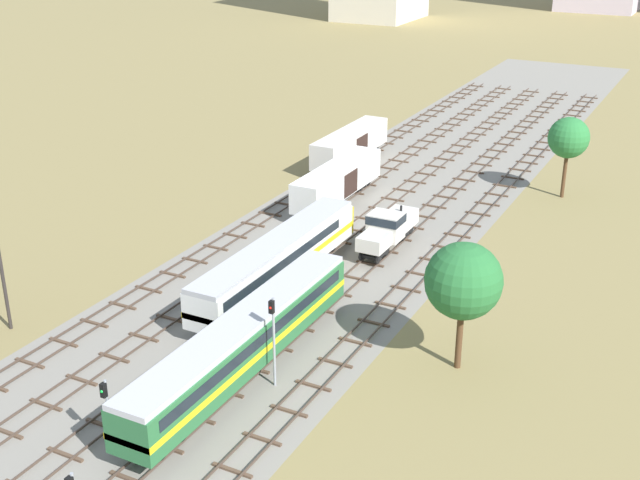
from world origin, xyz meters
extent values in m
plane|color=olive|center=(0.00, 56.00, 0.00)|extent=(480.00, 480.00, 0.00)
cube|color=gray|center=(0.00, 56.00, 0.00)|extent=(21.26, 176.00, 0.01)
cube|color=#47382D|center=(-9.35, 57.00, 0.22)|extent=(0.07, 126.00, 0.15)
cube|color=#47382D|center=(-7.91, 57.00, 0.22)|extent=(0.07, 126.00, 0.15)
cube|color=brown|center=(-8.63, 25.50, 0.07)|extent=(2.40, 0.22, 0.14)
cube|color=brown|center=(-8.63, 28.50, 0.07)|extent=(2.40, 0.22, 0.14)
cube|color=brown|center=(-8.63, 31.50, 0.07)|extent=(2.40, 0.22, 0.14)
cube|color=brown|center=(-8.63, 34.50, 0.07)|extent=(2.40, 0.22, 0.14)
cube|color=brown|center=(-8.63, 37.50, 0.07)|extent=(2.40, 0.22, 0.14)
cube|color=brown|center=(-8.63, 40.50, 0.07)|extent=(2.40, 0.22, 0.14)
cube|color=brown|center=(-8.63, 43.50, 0.07)|extent=(2.40, 0.22, 0.14)
cube|color=brown|center=(-8.63, 46.50, 0.07)|extent=(2.40, 0.22, 0.14)
cube|color=brown|center=(-8.63, 49.50, 0.07)|extent=(2.40, 0.22, 0.14)
cube|color=brown|center=(-8.63, 52.50, 0.07)|extent=(2.40, 0.22, 0.14)
cube|color=brown|center=(-8.63, 55.50, 0.07)|extent=(2.40, 0.22, 0.14)
cube|color=brown|center=(-8.63, 58.50, 0.07)|extent=(2.40, 0.22, 0.14)
cube|color=brown|center=(-8.63, 61.50, 0.07)|extent=(2.40, 0.22, 0.14)
cube|color=brown|center=(-8.63, 64.50, 0.07)|extent=(2.40, 0.22, 0.14)
cube|color=brown|center=(-8.63, 67.50, 0.07)|extent=(2.40, 0.22, 0.14)
cube|color=brown|center=(-8.63, 70.50, 0.07)|extent=(2.40, 0.22, 0.14)
cube|color=brown|center=(-8.63, 73.50, 0.07)|extent=(2.40, 0.22, 0.14)
cube|color=brown|center=(-8.63, 76.50, 0.07)|extent=(2.40, 0.22, 0.14)
cube|color=brown|center=(-8.63, 79.50, 0.07)|extent=(2.40, 0.22, 0.14)
cube|color=brown|center=(-8.63, 82.50, 0.07)|extent=(2.40, 0.22, 0.14)
cube|color=brown|center=(-8.63, 85.50, 0.07)|extent=(2.40, 0.22, 0.14)
cube|color=brown|center=(-8.63, 88.50, 0.07)|extent=(2.40, 0.22, 0.14)
cube|color=brown|center=(-8.63, 91.50, 0.07)|extent=(2.40, 0.22, 0.14)
cube|color=brown|center=(-8.63, 94.50, 0.07)|extent=(2.40, 0.22, 0.14)
cube|color=brown|center=(-8.63, 97.50, 0.07)|extent=(2.40, 0.22, 0.14)
cube|color=brown|center=(-8.63, 100.50, 0.07)|extent=(2.40, 0.22, 0.14)
cube|color=brown|center=(-8.63, 103.50, 0.07)|extent=(2.40, 0.22, 0.14)
cube|color=brown|center=(-8.63, 106.50, 0.07)|extent=(2.40, 0.22, 0.14)
cube|color=brown|center=(-8.63, 109.50, 0.07)|extent=(2.40, 0.22, 0.14)
cube|color=brown|center=(-8.63, 112.50, 0.07)|extent=(2.40, 0.22, 0.14)
cube|color=brown|center=(-8.63, 115.50, 0.07)|extent=(2.40, 0.22, 0.14)
cube|color=brown|center=(-8.63, 118.50, 0.07)|extent=(2.40, 0.22, 0.14)
cube|color=#47382D|center=(-5.03, 57.00, 0.22)|extent=(0.07, 126.00, 0.15)
cube|color=#47382D|center=(-3.60, 57.00, 0.22)|extent=(0.07, 126.00, 0.15)
cube|color=brown|center=(-4.31, 19.50, 0.07)|extent=(2.40, 0.22, 0.14)
cube|color=brown|center=(-4.31, 22.50, 0.07)|extent=(2.40, 0.22, 0.14)
cube|color=brown|center=(-4.31, 25.50, 0.07)|extent=(2.40, 0.22, 0.14)
cube|color=brown|center=(-4.31, 28.50, 0.07)|extent=(2.40, 0.22, 0.14)
cube|color=brown|center=(-4.31, 31.50, 0.07)|extent=(2.40, 0.22, 0.14)
cube|color=brown|center=(-4.31, 34.50, 0.07)|extent=(2.40, 0.22, 0.14)
cube|color=brown|center=(-4.31, 37.50, 0.07)|extent=(2.40, 0.22, 0.14)
cube|color=brown|center=(-4.31, 40.50, 0.07)|extent=(2.40, 0.22, 0.14)
cube|color=brown|center=(-4.31, 43.50, 0.07)|extent=(2.40, 0.22, 0.14)
cube|color=brown|center=(-4.31, 46.50, 0.07)|extent=(2.40, 0.22, 0.14)
cube|color=brown|center=(-4.31, 49.50, 0.07)|extent=(2.40, 0.22, 0.14)
cube|color=brown|center=(-4.31, 52.50, 0.07)|extent=(2.40, 0.22, 0.14)
cube|color=brown|center=(-4.31, 55.50, 0.07)|extent=(2.40, 0.22, 0.14)
cube|color=brown|center=(-4.31, 58.50, 0.07)|extent=(2.40, 0.22, 0.14)
cube|color=brown|center=(-4.31, 61.50, 0.07)|extent=(2.40, 0.22, 0.14)
cube|color=brown|center=(-4.31, 64.50, 0.07)|extent=(2.40, 0.22, 0.14)
cube|color=brown|center=(-4.31, 67.50, 0.07)|extent=(2.40, 0.22, 0.14)
cube|color=brown|center=(-4.31, 70.50, 0.07)|extent=(2.40, 0.22, 0.14)
cube|color=brown|center=(-4.31, 73.50, 0.07)|extent=(2.40, 0.22, 0.14)
cube|color=brown|center=(-4.31, 76.50, 0.07)|extent=(2.40, 0.22, 0.14)
cube|color=brown|center=(-4.31, 79.50, 0.07)|extent=(2.40, 0.22, 0.14)
cube|color=brown|center=(-4.31, 82.50, 0.07)|extent=(2.40, 0.22, 0.14)
cube|color=brown|center=(-4.31, 85.50, 0.07)|extent=(2.40, 0.22, 0.14)
cube|color=brown|center=(-4.31, 88.50, 0.07)|extent=(2.40, 0.22, 0.14)
cube|color=brown|center=(-4.31, 91.50, 0.07)|extent=(2.40, 0.22, 0.14)
cube|color=brown|center=(-4.31, 94.50, 0.07)|extent=(2.40, 0.22, 0.14)
cube|color=brown|center=(-4.31, 97.50, 0.07)|extent=(2.40, 0.22, 0.14)
cube|color=brown|center=(-4.31, 100.50, 0.07)|extent=(2.40, 0.22, 0.14)
cube|color=brown|center=(-4.31, 103.50, 0.07)|extent=(2.40, 0.22, 0.14)
cube|color=brown|center=(-4.31, 106.50, 0.07)|extent=(2.40, 0.22, 0.14)
cube|color=brown|center=(-4.31, 109.50, 0.07)|extent=(2.40, 0.22, 0.14)
cube|color=brown|center=(-4.31, 112.50, 0.07)|extent=(2.40, 0.22, 0.14)
cube|color=brown|center=(-4.31, 115.50, 0.07)|extent=(2.40, 0.22, 0.14)
cube|color=brown|center=(-4.31, 118.50, 0.07)|extent=(2.40, 0.22, 0.14)
cube|color=#47382D|center=(-0.72, 57.00, 0.22)|extent=(0.07, 126.00, 0.15)
cube|color=#47382D|center=(0.72, 57.00, 0.22)|extent=(0.07, 126.00, 0.15)
cube|color=brown|center=(0.00, 19.50, 0.07)|extent=(2.40, 0.22, 0.14)
cube|color=brown|center=(0.00, 22.50, 0.07)|extent=(2.40, 0.22, 0.14)
cube|color=brown|center=(0.00, 25.50, 0.07)|extent=(2.40, 0.22, 0.14)
cube|color=brown|center=(0.00, 28.50, 0.07)|extent=(2.40, 0.22, 0.14)
cube|color=brown|center=(0.00, 31.50, 0.07)|extent=(2.40, 0.22, 0.14)
cube|color=brown|center=(0.00, 34.50, 0.07)|extent=(2.40, 0.22, 0.14)
cube|color=brown|center=(0.00, 37.50, 0.07)|extent=(2.40, 0.22, 0.14)
cube|color=brown|center=(0.00, 40.50, 0.07)|extent=(2.40, 0.22, 0.14)
cube|color=brown|center=(0.00, 43.50, 0.07)|extent=(2.40, 0.22, 0.14)
cube|color=brown|center=(0.00, 46.50, 0.07)|extent=(2.40, 0.22, 0.14)
cube|color=brown|center=(0.00, 49.50, 0.07)|extent=(2.40, 0.22, 0.14)
cube|color=brown|center=(0.00, 52.50, 0.07)|extent=(2.40, 0.22, 0.14)
cube|color=brown|center=(0.00, 55.50, 0.07)|extent=(2.40, 0.22, 0.14)
cube|color=brown|center=(0.00, 58.50, 0.07)|extent=(2.40, 0.22, 0.14)
cube|color=brown|center=(0.00, 61.50, 0.07)|extent=(2.40, 0.22, 0.14)
cube|color=brown|center=(0.00, 64.50, 0.07)|extent=(2.40, 0.22, 0.14)
cube|color=brown|center=(0.00, 67.50, 0.07)|extent=(2.40, 0.22, 0.14)
cube|color=brown|center=(0.00, 70.50, 0.07)|extent=(2.40, 0.22, 0.14)
cube|color=brown|center=(0.00, 73.50, 0.07)|extent=(2.40, 0.22, 0.14)
cube|color=brown|center=(0.00, 76.50, 0.07)|extent=(2.40, 0.22, 0.14)
cube|color=brown|center=(0.00, 79.50, 0.07)|extent=(2.40, 0.22, 0.14)
cube|color=brown|center=(0.00, 82.50, 0.07)|extent=(2.40, 0.22, 0.14)
cube|color=brown|center=(0.00, 85.50, 0.07)|extent=(2.40, 0.22, 0.14)
cube|color=brown|center=(0.00, 88.50, 0.07)|extent=(2.40, 0.22, 0.14)
cube|color=brown|center=(0.00, 91.50, 0.07)|extent=(2.40, 0.22, 0.14)
cube|color=brown|center=(0.00, 94.50, 0.07)|extent=(2.40, 0.22, 0.14)
cube|color=brown|center=(0.00, 97.50, 0.07)|extent=(2.40, 0.22, 0.14)
cube|color=brown|center=(0.00, 100.50, 0.07)|extent=(2.40, 0.22, 0.14)
cube|color=brown|center=(0.00, 103.50, 0.07)|extent=(2.40, 0.22, 0.14)
cube|color=brown|center=(0.00, 106.50, 0.07)|extent=(2.40, 0.22, 0.14)
cube|color=brown|center=(0.00, 109.50, 0.07)|extent=(2.40, 0.22, 0.14)
cube|color=brown|center=(0.00, 112.50, 0.07)|extent=(2.40, 0.22, 0.14)
cube|color=brown|center=(0.00, 115.50, 0.07)|extent=(2.40, 0.22, 0.14)
cube|color=brown|center=(0.00, 118.50, 0.07)|extent=(2.40, 0.22, 0.14)
cube|color=#47382D|center=(3.60, 57.00, 0.22)|extent=(0.07, 126.00, 0.15)
cube|color=#47382D|center=(5.03, 57.00, 0.22)|extent=(0.07, 126.00, 0.15)
cube|color=brown|center=(4.31, 19.50, 0.07)|extent=(2.40, 0.22, 0.14)
cube|color=brown|center=(4.31, 22.50, 0.07)|extent=(2.40, 0.22, 0.14)
cube|color=brown|center=(4.31, 25.50, 0.07)|extent=(2.40, 0.22, 0.14)
cube|color=brown|center=(4.31, 28.50, 0.07)|extent=(2.40, 0.22, 0.14)
cube|color=brown|center=(4.31, 31.50, 0.07)|extent=(2.40, 0.22, 0.14)
cube|color=brown|center=(4.31, 34.50, 0.07)|extent=(2.40, 0.22, 0.14)
cube|color=brown|center=(4.31, 37.50, 0.07)|extent=(2.40, 0.22, 0.14)
cube|color=brown|center=(4.31, 40.50, 0.07)|extent=(2.40, 0.22, 0.14)
cube|color=brown|center=(4.31, 43.50, 0.07)|extent=(2.40, 0.22, 0.14)
cube|color=brown|center=(4.31, 46.50, 0.07)|extent=(2.40, 0.22, 0.14)
cube|color=brown|center=(4.31, 49.50, 0.07)|extent=(2.40, 0.22, 0.14)
cube|color=brown|center=(4.31, 52.50, 0.07)|extent=(2.40, 0.22, 0.14)
cube|color=brown|center=(4.31, 55.50, 0.07)|extent=(2.40, 0.22, 0.14)
cube|color=brown|center=(4.31, 58.50, 0.07)|extent=(2.40, 0.22, 0.14)
cube|color=brown|center=(4.31, 61.50, 0.07)|extent=(2.40, 0.22, 0.14)
cube|color=brown|center=(4.31, 64.50, 0.07)|extent=(2.40, 0.22, 0.14)
cube|color=brown|center=(4.31, 67.50, 0.07)|extent=(2.40, 0.22, 0.14)
cube|color=brown|center=(4.31, 70.50, 0.07)|extent=(2.40, 0.22, 0.14)
cube|color=brown|center=(4.31, 73.50, 0.07)|extent=(2.40, 0.22, 0.14)
cube|color=brown|center=(4.31, 76.50, 0.07)|extent=(2.40, 0.22, 0.14)
cube|color=brown|center=(4.31, 79.50, 0.07)|extent=(2.40, 0.22, 0.14)
cube|color=brown|center=(4.31, 82.50, 0.07)|extent=(2.40, 0.22, 0.14)
cube|color=brown|center=(4.31, 85.50, 0.07)|extent=(2.40, 0.22, 0.14)
cube|color=brown|center=(4.31, 88.50, 0.07)|extent=(2.40, 0.22, 0.14)
cube|color=brown|center=(4.31, 91.50, 0.07)|extent=(2.40, 0.22, 0.14)
cube|color=brown|center=(4.31, 94.50, 0.07)|extent=(2.40, 0.22, 0.14)
cube|color=brown|center=(4.31, 97.50, 0.07)|extent=(2.40, 0.22, 0.14)
cube|color=brown|center=(4.31, 100.50, 0.07)|extent=(2.40, 0.22, 0.14)
cube|color=brown|center=(4.31, 103.50, 0.07)|extent=(2.40, 0.22, 0.14)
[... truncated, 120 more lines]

